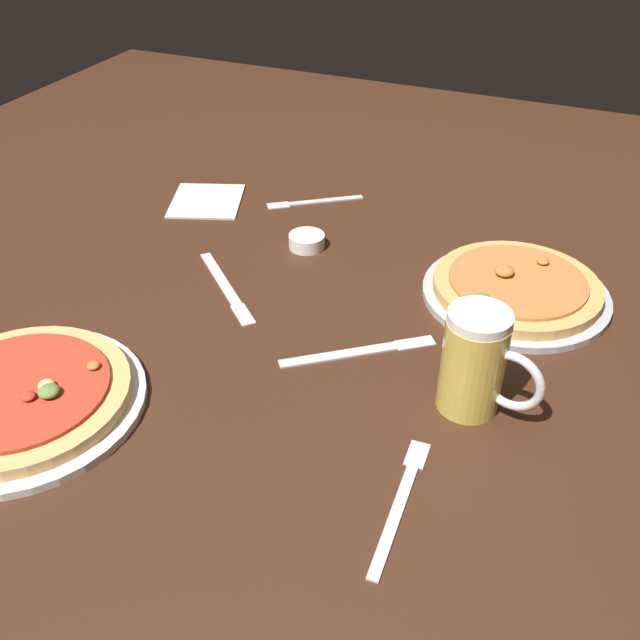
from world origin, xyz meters
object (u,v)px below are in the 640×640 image
at_px(pizza_plate_near, 22,398).
at_px(beer_mug_dark, 476,363).
at_px(napkin_folded, 206,200).
at_px(knife_spare, 226,287).
at_px(knife_right, 359,351).
at_px(pizza_plate_far, 516,289).
at_px(fork_spare, 313,201).
at_px(ramekin_sauce, 307,241).
at_px(fork_left, 401,500).

relative_size(pizza_plate_near, beer_mug_dark, 2.16).
xyz_separation_m(beer_mug_dark, napkin_folded, (-0.64, 0.39, -0.07)).
relative_size(pizza_plate_near, napkin_folded, 2.12).
distance_m(napkin_folded, knife_spare, 0.33).
distance_m(napkin_folded, knife_right, 0.58).
bearing_deg(knife_spare, beer_mug_dark, -15.58).
bearing_deg(pizza_plate_far, knife_spare, -160.11).
bearing_deg(pizza_plate_far, napkin_folded, 170.93).
bearing_deg(fork_spare, ramekin_sauce, -69.79).
xyz_separation_m(pizza_plate_near, fork_spare, (0.11, 0.72, -0.01)).
xyz_separation_m(pizza_plate_far, ramekin_sauce, (-0.39, 0.02, -0.00)).
xyz_separation_m(fork_left, fork_spare, (-0.41, 0.67, 0.00)).
distance_m(ramekin_sauce, fork_left, 0.61).
bearing_deg(pizza_plate_near, knife_spare, 73.59).
xyz_separation_m(pizza_plate_far, knife_right, (-0.19, -0.24, -0.01)).
bearing_deg(beer_mug_dark, fork_spare, 132.81).
xyz_separation_m(fork_left, knife_right, (-0.14, 0.25, 0.00)).
bearing_deg(pizza_plate_far, pizza_plate_near, -136.70).
xyz_separation_m(ramekin_sauce, fork_left, (0.34, -0.50, -0.01)).
bearing_deg(fork_spare, pizza_plate_far, -22.61).
xyz_separation_m(ramekin_sauce, napkin_folded, (-0.27, 0.09, -0.01)).
bearing_deg(pizza_plate_far, beer_mug_dark, -91.44).
relative_size(napkin_folded, knife_spare, 0.82).
relative_size(pizza_plate_near, knife_right, 1.61).
xyz_separation_m(pizza_plate_far, beer_mug_dark, (-0.01, -0.29, 0.06)).
distance_m(pizza_plate_far, fork_spare, 0.49).
relative_size(pizza_plate_far, ramekin_sauce, 4.62).
bearing_deg(knife_right, fork_left, -59.70).
distance_m(ramekin_sauce, napkin_folded, 0.28).
bearing_deg(knife_spare, fork_spare, 88.92).
bearing_deg(napkin_folded, fork_left, -44.06).
relative_size(beer_mug_dark, fork_left, 0.70).
bearing_deg(pizza_plate_far, ramekin_sauce, 177.63).
height_order(beer_mug_dark, fork_spare, beer_mug_dark).
bearing_deg(fork_left, knife_right, 120.30).
height_order(napkin_folded, knife_spare, napkin_folded).
height_order(ramekin_sauce, fork_left, ramekin_sauce).
bearing_deg(fork_left, ramekin_sauce, 124.41).
bearing_deg(knife_right, beer_mug_dark, -15.58).
bearing_deg(pizza_plate_near, fork_left, 4.98).
bearing_deg(beer_mug_dark, pizza_plate_near, -156.56).
relative_size(napkin_folded, fork_spare, 0.89).
relative_size(pizza_plate_far, knife_right, 1.50).
bearing_deg(ramekin_sauce, pizza_plate_near, -107.98).
bearing_deg(knife_right, fork_spare, 121.62).
relative_size(pizza_plate_far, beer_mug_dark, 2.02).
bearing_deg(ramekin_sauce, pizza_plate_far, -2.37).
distance_m(pizza_plate_far, fork_left, 0.49).
bearing_deg(fork_left, pizza_plate_far, 84.99).
height_order(beer_mug_dark, ramekin_sauce, beer_mug_dark).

